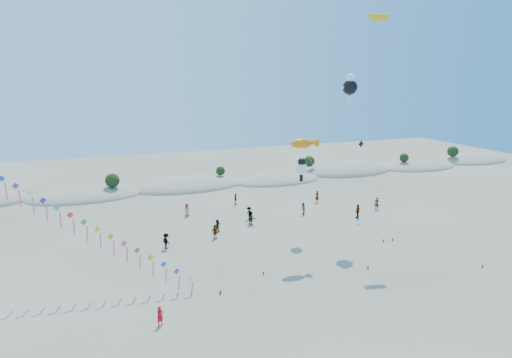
% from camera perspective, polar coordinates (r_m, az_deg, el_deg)
% --- Properties ---
extents(ground, '(160.00, 160.00, 0.00)m').
position_cam_1_polar(ground, '(33.69, 7.07, -19.36)').
color(ground, '#7E6F57').
rests_on(ground, ground).
extents(dune_ridge, '(145.30, 11.49, 5.57)m').
position_cam_1_polar(dune_ridge, '(73.84, -8.38, -0.86)').
color(dune_ridge, gray).
rests_on(dune_ridge, ground).
extents(kite_train, '(24.17, 10.42, 15.31)m').
position_cam_1_polar(kite_train, '(39.53, -25.55, -3.33)').
color(kite_train, '#3F2D1E').
rests_on(kite_train, ground).
extents(fish_kite, '(5.67, 6.73, 12.21)m').
position_cam_1_polar(fish_kite, '(43.55, 6.51, 4.74)').
color(fish_kite, '#3F2D1E').
rests_on(fish_kite, ground).
extents(cartoon_kite_low, '(8.41, 8.67, 9.34)m').
position_cam_1_polar(cartoon_kite_low, '(48.59, 6.08, 1.53)').
color(cartoon_kite_low, '#3F2D1E').
rests_on(cartoon_kite_low, ground).
extents(cartoon_kite_high, '(4.75, 5.50, 18.59)m').
position_cam_1_polar(cartoon_kite_high, '(49.88, 12.44, 12.04)').
color(cartoon_kite_high, '#3F2D1E').
rests_on(cartoon_kite_high, ground).
extents(parafoil_kite, '(6.49, 12.29, 24.70)m').
position_cam_1_polar(parafoil_kite, '(49.65, 16.45, 19.09)').
color(parafoil_kite, '#3F2D1E').
rests_on(parafoil_kite, ground).
extents(dark_kite, '(3.86, 10.63, 9.98)m').
position_cam_1_polar(dark_kite, '(56.29, 14.54, 1.35)').
color(dark_kite, '#3F2D1E').
rests_on(dark_kite, ground).
extents(flyer_foreground, '(0.67, 0.60, 1.54)m').
position_cam_1_polar(flyer_foreground, '(34.35, -12.67, -17.40)').
color(flyer_foreground, red).
rests_on(flyer_foreground, ground).
extents(beachgoers, '(30.78, 14.34, 1.87)m').
position_cam_1_polar(beachgoers, '(54.93, -0.00, -4.95)').
color(beachgoers, slate).
rests_on(beachgoers, ground).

